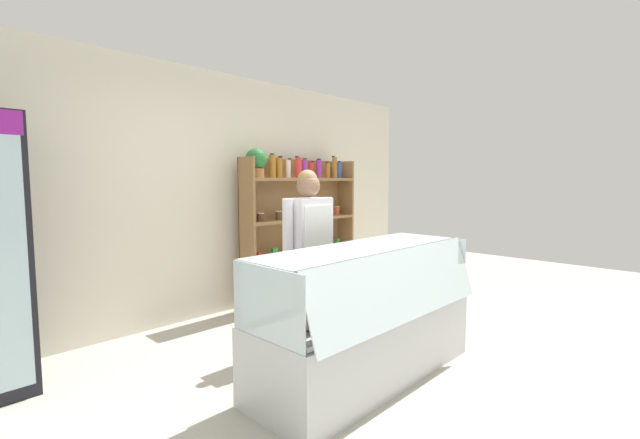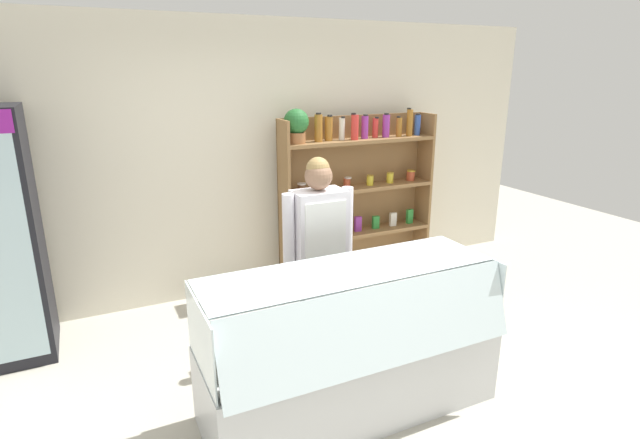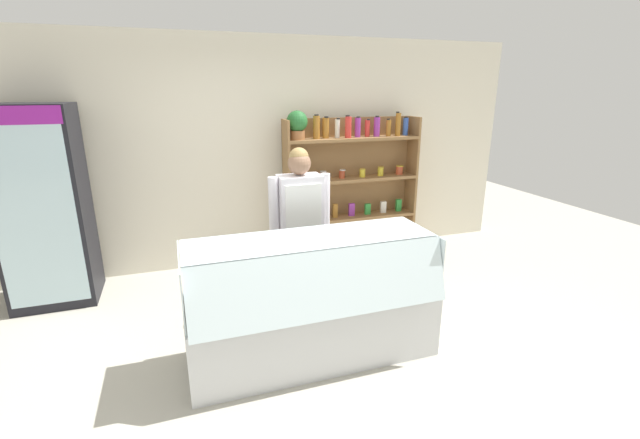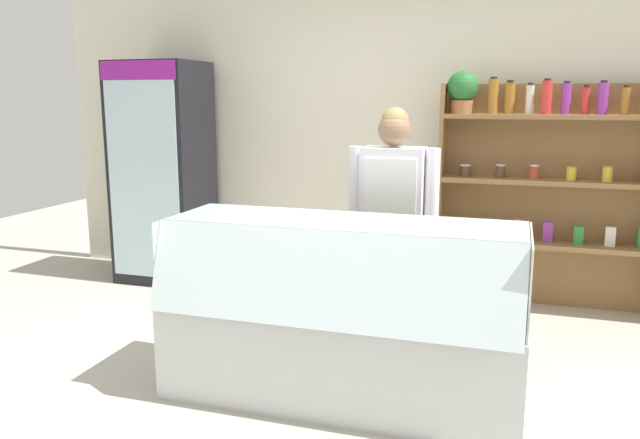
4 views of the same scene
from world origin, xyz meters
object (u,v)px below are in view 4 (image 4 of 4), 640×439
(drinks_fridge, at_px, (163,173))
(deli_display_case, at_px, (341,343))
(shelving_unit, at_px, (543,177))
(shop_clerk, at_px, (393,211))

(drinks_fridge, xyz_separation_m, deli_display_case, (2.18, -1.79, -0.67))
(shelving_unit, distance_m, shop_clerk, 1.53)
(drinks_fridge, distance_m, deli_display_case, 2.90)
(deli_display_case, relative_size, shop_clerk, 1.22)
(shelving_unit, relative_size, shop_clerk, 1.16)
(shop_clerk, bearing_deg, deli_display_case, -100.02)
(shop_clerk, bearing_deg, shelving_unit, 51.62)
(shelving_unit, bearing_deg, deli_display_case, -118.98)
(drinks_fridge, distance_m, shelving_unit, 3.27)
(shelving_unit, bearing_deg, shop_clerk, -128.38)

